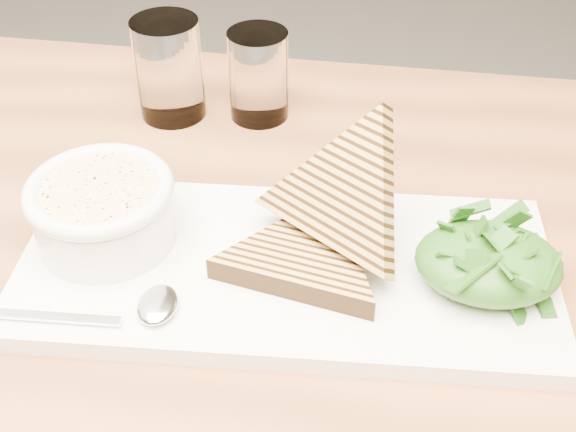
# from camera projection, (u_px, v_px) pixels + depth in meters

# --- Properties ---
(table_top) EXTENTS (1.19, 0.83, 0.04)m
(table_top) POSITION_uv_depth(u_px,v_px,m) (150.00, 279.00, 0.63)
(table_top) COLOR brown
(table_top) RESTS_ON ground
(table_leg_br) EXTENTS (0.06, 0.06, 0.73)m
(table_leg_br) POSITION_uv_depth(u_px,v_px,m) (571.00, 328.00, 1.09)
(table_leg_br) COLOR brown
(table_leg_br) RESTS_ON ground
(platter) EXTENTS (0.44, 0.20, 0.02)m
(platter) POSITION_uv_depth(u_px,v_px,m) (286.00, 269.00, 0.60)
(platter) COLOR white
(platter) RESTS_ON table_top
(soup_bowl) EXTENTS (0.11, 0.11, 0.05)m
(soup_bowl) POSITION_uv_depth(u_px,v_px,m) (105.00, 218.00, 0.60)
(soup_bowl) COLOR white
(soup_bowl) RESTS_ON platter
(soup) EXTENTS (0.10, 0.10, 0.01)m
(soup) POSITION_uv_depth(u_px,v_px,m) (99.00, 191.00, 0.58)
(soup) COLOR #DDCB84
(soup) RESTS_ON soup_bowl
(bowl_rim) EXTENTS (0.12, 0.12, 0.01)m
(bowl_rim) POSITION_uv_depth(u_px,v_px,m) (99.00, 189.00, 0.58)
(bowl_rim) COLOR white
(bowl_rim) RESTS_ON soup_bowl
(sandwich_flat) EXTENTS (0.19, 0.19, 0.02)m
(sandwich_flat) POSITION_uv_depth(u_px,v_px,m) (305.00, 257.00, 0.58)
(sandwich_flat) COLOR #B78D43
(sandwich_flat) RESTS_ON platter
(sandwich_lean) EXTENTS (0.23, 0.23, 0.18)m
(sandwich_lean) POSITION_uv_depth(u_px,v_px,m) (343.00, 196.00, 0.58)
(sandwich_lean) COLOR #B78D43
(sandwich_lean) RESTS_ON sandwich_flat
(salad_base) EXTENTS (0.11, 0.09, 0.04)m
(salad_base) POSITION_uv_depth(u_px,v_px,m) (488.00, 262.00, 0.56)
(salad_base) COLOR #183D10
(salad_base) RESTS_ON platter
(arugula_pile) EXTENTS (0.11, 0.10, 0.05)m
(arugula_pile) POSITION_uv_depth(u_px,v_px,m) (490.00, 258.00, 0.56)
(arugula_pile) COLOR #296217
(arugula_pile) RESTS_ON platter
(spoon_bowl) EXTENTS (0.03, 0.04, 0.01)m
(spoon_bowl) POSITION_uv_depth(u_px,v_px,m) (158.00, 305.00, 0.55)
(spoon_bowl) COLOR silver
(spoon_bowl) RESTS_ON platter
(spoon_handle) EXTENTS (0.11, 0.01, 0.00)m
(spoon_handle) POSITION_uv_depth(u_px,v_px,m) (52.00, 317.00, 0.54)
(spoon_handle) COLOR silver
(spoon_handle) RESTS_ON platter
(glass_near) EXTENTS (0.07, 0.07, 0.11)m
(glass_near) POSITION_uv_depth(u_px,v_px,m) (169.00, 69.00, 0.77)
(glass_near) COLOR white
(glass_near) RESTS_ON table_top
(glass_far) EXTENTS (0.06, 0.06, 0.10)m
(glass_far) POSITION_uv_depth(u_px,v_px,m) (258.00, 75.00, 0.77)
(glass_far) COLOR white
(glass_far) RESTS_ON table_top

